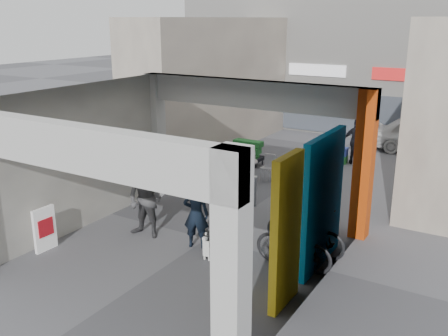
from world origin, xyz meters
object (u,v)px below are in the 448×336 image
Objects in this scene: border_collie at (210,246)px; man_with_dog at (196,214)px; produce_stand at (246,155)px; man_elderly at (327,204)px; cafe_set at (248,171)px; man_crates at (356,141)px; bicycle_rear at (293,245)px; bicycle_front at (305,230)px; white_van at (424,136)px; man_back_turned at (146,199)px.

man_with_dog reaches higher than border_collie.
man_elderly is (4.48, -4.17, 0.40)m from produce_stand.
cafe_set is at bearing -55.19° from produce_stand.
man_crates reaches higher than bicycle_rear.
cafe_set is 0.97× the size of man_elderly.
man_with_dog is 0.97× the size of man_crates.
man_crates is (3.30, 2.07, 0.48)m from produce_stand.
bicycle_front is 1.13× the size of bicycle_rear.
white_van reaches higher than cafe_set.
man_crates reaches higher than man_with_dog.
man_elderly is at bearing 2.70° from bicycle_rear.
man_back_turned reaches higher than white_van.
man_back_turned reaches higher than border_collie.
produce_stand is 1.84× the size of border_collie.
border_collie is (2.80, -6.73, -0.06)m from produce_stand.
cafe_set is 5.26m from bicycle_front.
man_crates reaches higher than white_van.
man_back_turned is 1.09× the size of bicycle_rear.
bicycle_front is at bearing -174.65° from man_with_dog.
man_with_dog is 1.09× the size of man_elderly.
man_elderly reaches higher than cafe_set.
produce_stand is 0.65× the size of bicycle_front.
border_collie is 0.35× the size of bicycle_front.
bicycle_rear reaches higher than bicycle_front.
man_with_dog is at bearing 147.11° from border_collie.
white_van is (0.57, 11.11, 0.16)m from bicycle_rear.
man_with_dog is 0.93× the size of bicycle_rear.
man_with_dog is at bearing 96.79° from bicycle_rear.
bicycle_front is (1.63, 1.32, 0.24)m from border_collie.
man_elderly is 6.35m from man_crates.
man_back_turned reaches higher than bicycle_front.
border_collie is 0.17× the size of white_van.
man_back_turned reaches higher than man_elderly.
man_back_turned is 8.95m from man_crates.
produce_stand is at bearing 129.41° from white_van.
produce_stand is at bearing 108.22° from border_collie.
border_collie is 11.83m from white_van.
border_collie is at bearing 164.44° from white_van.
man_elderly is 9.07m from white_van.
cafe_set is 0.35× the size of white_van.
man_back_turned is (-1.88, 0.17, 0.65)m from border_collie.
produce_stand is 3.92m from man_crates.
border_collie is at bearing 108.03° from bicycle_rear.
man_crates is at bearing -116.80° from man_with_dog.
man_with_dog is at bearing 61.96° from man_crates.
white_van is (4.16, 11.44, -0.25)m from man_back_turned.
man_with_dog is 0.40× the size of white_van.
bicycle_front is at bearing -47.86° from cafe_set.
border_collie is 0.43× the size of man_with_dog.
man_elderly is at bearing 79.77° from man_crates.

